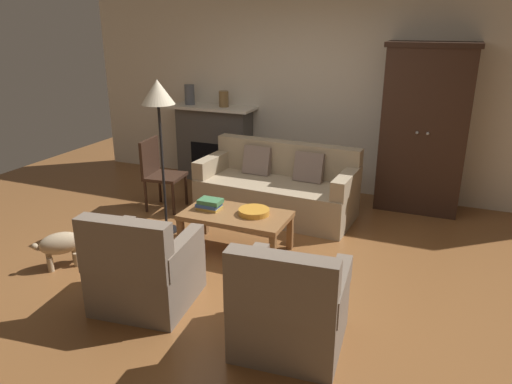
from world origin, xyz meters
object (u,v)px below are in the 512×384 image
at_px(armoire, 424,129).
at_px(couch, 278,189).
at_px(dog, 64,243).
at_px(coffee_table, 236,218).
at_px(fireplace, 214,143).
at_px(book_stack, 210,204).
at_px(side_chair_wooden, 158,170).
at_px(armchair_near_left, 144,271).
at_px(mantel_vase_bronze, 224,99).
at_px(armchair_near_right, 290,309).
at_px(fruit_bowl, 254,212).
at_px(mantel_vase_slate, 190,95).
at_px(floor_lamp, 158,101).

relative_size(armoire, couch, 1.05).
bearing_deg(dog, coffee_table, 34.10).
bearing_deg(fireplace, armoire, -1.51).
height_order(fireplace, book_stack, fireplace).
bearing_deg(side_chair_wooden, armchair_near_left, -59.94).
bearing_deg(mantel_vase_bronze, couch, -38.15).
height_order(coffee_table, armchair_near_right, armchair_near_right).
distance_m(coffee_table, fruit_bowl, 0.21).
bearing_deg(side_chair_wooden, mantel_vase_slate, 101.55).
relative_size(fruit_bowl, armchair_near_right, 0.36).
bearing_deg(coffee_table, fireplace, 122.16).
relative_size(mantel_vase_bronze, armchair_near_right, 0.26).
height_order(fruit_bowl, dog, fruit_bowl).
xyz_separation_m(book_stack, floor_lamp, (-0.65, 0.14, 1.02)).
bearing_deg(mantel_vase_bronze, book_stack, -68.08).
xyz_separation_m(mantel_vase_bronze, side_chair_wooden, (-0.29, -1.32, -0.72)).
relative_size(fireplace, mantel_vase_bronze, 5.58).
bearing_deg(book_stack, fireplace, 115.88).
distance_m(coffee_table, mantel_vase_slate, 2.83).
bearing_deg(armoire, mantel_vase_bronze, 178.76).
relative_size(fruit_bowl, floor_lamp, 0.19).
relative_size(mantel_vase_slate, armchair_near_left, 0.33).
bearing_deg(mantel_vase_slate, floor_lamp, -68.90).
bearing_deg(mantel_vase_bronze, dog, -95.13).
relative_size(armoire, coffee_table, 1.88).
xyz_separation_m(fireplace, coffee_table, (1.32, -2.09, -0.20)).
height_order(armchair_near_left, armchair_near_right, same).
xyz_separation_m(couch, fruit_bowl, (0.14, -1.10, 0.13)).
bearing_deg(couch, side_chair_wooden, -164.90).
bearing_deg(mantel_vase_bronze, armchair_near_left, -75.47).
xyz_separation_m(coffee_table, dog, (-1.41, -0.95, -0.12)).
relative_size(couch, coffee_table, 1.78).
distance_m(mantel_vase_slate, dog, 3.21).
xyz_separation_m(mantel_vase_slate, floor_lamp, (0.75, -1.93, 0.23)).
bearing_deg(couch, fruit_bowl, -82.72).
distance_m(armchair_near_left, side_chair_wooden, 2.29).
bearing_deg(floor_lamp, side_chair_wooden, 128.01).
height_order(mantel_vase_slate, armchair_near_left, mantel_vase_slate).
relative_size(fireplace, coffee_table, 1.15).
bearing_deg(armchair_near_left, armchair_near_right, -3.23).
relative_size(couch, book_stack, 7.66).
bearing_deg(book_stack, coffee_table, -0.97).
bearing_deg(fruit_bowl, fireplace, 126.27).
bearing_deg(dog, armchair_near_right, -8.07).
height_order(armoire, dog, armoire).
xyz_separation_m(fruit_bowl, armchair_near_left, (-0.46, -1.28, -0.13)).
relative_size(coffee_table, armchair_near_right, 1.25).
bearing_deg(armchair_near_right, dog, 171.93).
bearing_deg(armchair_near_left, fruit_bowl, 69.98).
bearing_deg(mantel_vase_bronze, floor_lamp, -84.52).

